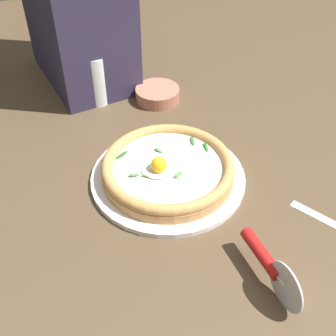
# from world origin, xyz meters

# --- Properties ---
(ground_plane) EXTENTS (2.40, 2.40, 0.03)m
(ground_plane) POSITION_xyz_m (0.00, 0.00, -0.01)
(ground_plane) COLOR brown
(ground_plane) RESTS_ON ground
(pizza_plate) EXTENTS (0.32, 0.32, 0.01)m
(pizza_plate) POSITION_xyz_m (0.02, 0.02, 0.01)
(pizza_plate) COLOR white
(pizza_plate) RESTS_ON ground
(pizza) EXTENTS (0.28, 0.28, 0.06)m
(pizza) POSITION_xyz_m (0.02, 0.02, 0.03)
(pizza) COLOR tan
(pizza) RESTS_ON pizza_plate
(side_bowl) EXTENTS (0.12, 0.12, 0.03)m
(side_bowl) POSITION_xyz_m (0.08, 0.33, 0.02)
(side_bowl) COLOR #B47059
(side_bowl) RESTS_ON ground
(pizza_cutter) EXTENTS (0.03, 0.16, 0.08)m
(pizza_cutter) POSITION_xyz_m (0.11, -0.26, 0.04)
(pizza_cutter) COLOR silver
(pizza_cutter) RESTS_ON ground
(drinking_glass) EXTENTS (0.07, 0.07, 0.13)m
(drinking_glass) POSITION_xyz_m (-0.07, 0.37, 0.06)
(drinking_glass) COLOR silver
(drinking_glass) RESTS_ON ground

